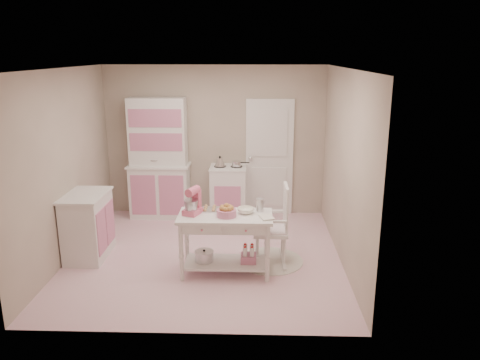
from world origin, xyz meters
The scene contains 14 objects.
room_shell centered at (0.00, 0.00, 1.65)m, with size 3.84×3.84×2.62m.
door centered at (0.95, 1.87, 1.02)m, with size 0.82×0.05×2.04m, color white.
hutch centered at (-0.96, 1.66, 1.04)m, with size 1.06×0.50×2.08m, color white.
stove centered at (0.24, 1.61, 0.46)m, with size 0.62×0.57×0.92m, color white.
base_cabinet centered at (-1.63, -0.06, 0.46)m, with size 0.54×0.84×0.92m, color white.
lace_rug centered at (0.92, -0.14, 0.01)m, with size 0.92×0.92×0.01m, color white.
rocking_chair centered at (0.92, -0.14, 0.55)m, with size 0.48×0.72×1.10m, color white.
work_table centered at (0.32, -0.50, 0.40)m, with size 1.20×0.60×0.80m, color white.
stand_mixer centered at (-0.10, -0.48, 0.97)m, with size 0.20×0.28×0.34m, color #E66185.
cookie_tray centered at (0.17, -0.32, 0.81)m, with size 0.34×0.24×0.02m, color silver.
bread_basket centered at (0.34, -0.55, 0.85)m, with size 0.25×0.25×0.09m, color #D0779C.
mixing_bowl centered at (0.58, -0.42, 0.83)m, with size 0.22×0.22×0.07m, color white.
metal_pitcher centered at (0.76, -0.34, 0.89)m, with size 0.10×0.10×0.17m, color silver.
recipe_book centered at (0.77, -0.62, 0.81)m, with size 0.15×0.21×0.02m, color white.
Camera 1 is at (0.69, -6.11, 2.81)m, focal length 35.00 mm.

